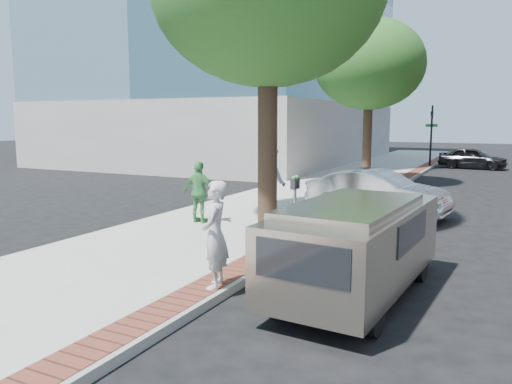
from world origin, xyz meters
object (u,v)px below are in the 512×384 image
Objects in this scene: person_officer at (271,182)px; person_green at (200,192)px; bg_car at (473,158)px; van at (360,242)px; person_gray at (215,235)px; sedan_silver at (377,193)px; parking_meter at (295,193)px.

person_green is (-1.32, -1.75, -0.17)m from person_officer.
person_officer is at bearing -127.56° from person_green.
person_officer is 0.52× the size of bg_car.
van is (-0.29, -24.76, 0.23)m from bg_car.
person_gray is 0.89× the size of person_officer.
person_green reaches higher than van.
sedan_silver is (3.87, 3.97, -0.28)m from person_green.
person_officer reaches higher than parking_meter.
parking_meter is 0.38× the size of bg_car.
person_green is (-3.14, 4.36, -0.06)m from person_gray.
bg_car is (5.53, 21.57, -0.33)m from person_green.
person_gray is 8.37m from sedan_silver.
bg_car is 24.76m from van.
parking_meter is 2.98m from person_green.
parking_meter is at bearing 171.48° from person_green.
person_green is at bearing 143.55° from sedan_silver.
person_gray reaches higher than parking_meter.
parking_meter is 2.70m from person_officer.
sedan_silver is 0.95× the size of van.
van is (1.37, -7.15, 0.18)m from sedan_silver.
van is at bearing 100.25° from person_gray.
bg_car is 0.86× the size of van.
person_gray is 0.46× the size of bg_car.
person_green is (-2.94, 0.42, -0.22)m from parking_meter.
sedan_silver is at bearing -97.02° from person_officer.
sedan_silver reaches higher than bg_car.
person_green is 6.14m from van.
person_gray is 6.38m from person_officer.
person_gray is (0.20, -3.95, -0.16)m from parking_meter.
person_officer reaches higher than van.
bg_car is (2.39, 25.94, -0.38)m from person_gray.
person_gray reaches higher than sedan_silver.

